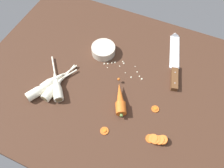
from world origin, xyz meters
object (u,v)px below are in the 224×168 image
at_px(parsnip_front, 55,87).
at_px(parsnip_mid_right, 56,84).
at_px(carrot_slice_stack, 156,139).
at_px(parsnip_mid_left, 44,88).
at_px(parsnip_back, 54,80).
at_px(carrot_slice_stray_mid, 104,131).
at_px(whole_carrot, 120,99).
at_px(carrot_slice_stray_near, 155,109).
at_px(prep_bowl, 103,50).
at_px(chefs_knife, 175,58).

height_order(parsnip_front, parsnip_mid_right, same).
xyz_separation_m(parsnip_front, carrot_slice_stack, (0.46, -0.04, -0.01)).
xyz_separation_m(parsnip_front, parsnip_mid_left, (-0.04, -0.02, -0.00)).
bearing_deg(carrot_slice_stack, parsnip_back, 172.45).
bearing_deg(parsnip_mid_right, carrot_slice_stray_mid, -19.94).
distance_m(whole_carrot, carrot_slice_stack, 0.21).
height_order(carrot_slice_stack, carrot_slice_stray_mid, carrot_slice_stack).
relative_size(whole_carrot, parsnip_front, 0.78).
distance_m(parsnip_back, carrot_slice_stray_near, 0.44).
height_order(whole_carrot, parsnip_back, whole_carrot).
xyz_separation_m(parsnip_front, prep_bowl, (0.10, 0.27, 0.00)).
height_order(carrot_slice_stack, carrot_slice_stray_near, carrot_slice_stack).
height_order(carrot_slice_stray_mid, prep_bowl, prep_bowl).
height_order(whole_carrot, carrot_slice_stray_near, whole_carrot).
bearing_deg(carrot_slice_stray_mid, parsnip_front, 162.72).
distance_m(parsnip_front, carrot_slice_stray_near, 0.43).
distance_m(whole_carrot, prep_bowl, 0.27).
height_order(parsnip_mid_right, carrot_slice_stray_mid, parsnip_mid_right).
bearing_deg(prep_bowl, whole_carrot, -50.23).
xyz_separation_m(whole_carrot, carrot_slice_stray_near, (0.14, 0.03, -0.02)).
bearing_deg(chefs_knife, carrot_slice_stray_near, -89.75).
xyz_separation_m(parsnip_mid_left, carrot_slice_stray_mid, (0.31, -0.06, -0.02)).
height_order(parsnip_mid_left, carrot_slice_stack, parsnip_mid_left).
xyz_separation_m(parsnip_back, carrot_slice_stack, (0.48, -0.06, -0.01)).
bearing_deg(carrot_slice_stray_mid, prep_bowl, 115.78).
xyz_separation_m(parsnip_mid_right, parsnip_back, (-0.02, 0.01, 0.00)).
relative_size(chefs_knife, carrot_slice_stack, 4.30).
xyz_separation_m(parsnip_mid_left, carrot_slice_stack, (0.50, -0.01, -0.01)).
xyz_separation_m(parsnip_front, parsnip_back, (-0.02, 0.03, 0.00)).
height_order(parsnip_mid_left, carrot_slice_stray_mid, parsnip_mid_left).
xyz_separation_m(whole_carrot, parsnip_mid_right, (-0.27, -0.04, -0.00)).
bearing_deg(parsnip_front, parsnip_mid_right, 91.44).
relative_size(whole_carrot, prep_bowl, 1.49).
distance_m(whole_carrot, carrot_slice_stray_mid, 0.14).
height_order(carrot_slice_stray_near, prep_bowl, prep_bowl).
height_order(parsnip_back, carrot_slice_stack, parsnip_back).
height_order(whole_carrot, parsnip_mid_right, whole_carrot).
bearing_deg(carrot_slice_stack, carrot_slice_stray_mid, -166.32).
bearing_deg(chefs_knife, parsnip_mid_left, -139.21).
height_order(chefs_knife, parsnip_mid_right, parsnip_mid_right).
relative_size(parsnip_back, carrot_slice_stray_near, 5.73).
distance_m(parsnip_mid_left, prep_bowl, 0.32).
bearing_deg(whole_carrot, parsnip_mid_right, -171.00).
bearing_deg(carrot_slice_stray_mid, parsnip_mid_right, 160.06).
xyz_separation_m(whole_carrot, prep_bowl, (-0.17, 0.21, 0.00)).
relative_size(parsnip_back, prep_bowl, 1.61).
bearing_deg(parsnip_front, whole_carrot, 11.85).
distance_m(parsnip_mid_left, carrot_slice_stray_near, 0.47).
relative_size(carrot_slice_stray_near, prep_bowl, 0.28).
bearing_deg(parsnip_back, parsnip_front, -52.63).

